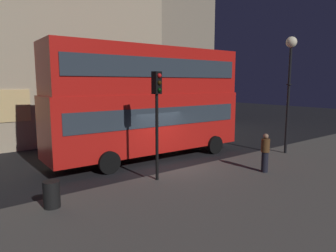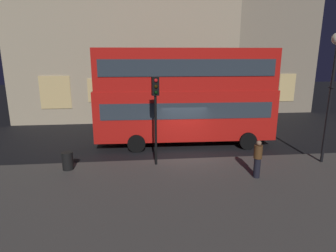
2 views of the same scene
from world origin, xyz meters
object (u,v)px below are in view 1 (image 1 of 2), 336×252
traffic_light_near_kerb (157,103)px  litter_bin (52,194)px  double_decker_bus (149,98)px  pedestrian (265,152)px  street_lamp (290,65)px

traffic_light_near_kerb → litter_bin: traffic_light_near_kerb is taller
double_decker_bus → traffic_light_near_kerb: double_decker_bus is taller
double_decker_bus → pedestrian: double_decker_bus is taller
traffic_light_near_kerb → pedestrian: size_ratio=2.53×
double_decker_bus → pedestrian: (2.31, -5.40, -2.17)m
litter_bin → double_decker_bus: bearing=30.9°
traffic_light_near_kerb → pedestrian: traffic_light_near_kerb is taller
traffic_light_near_kerb → street_lamp: (8.24, -0.52, 1.71)m
traffic_light_near_kerb → pedestrian: (4.25, -1.96, -2.17)m
street_lamp → pedestrian: 5.74m
street_lamp → litter_bin: bearing=178.4°
street_lamp → pedestrian: (-3.99, -1.44, -3.88)m
pedestrian → double_decker_bus: bearing=141.2°
pedestrian → litter_bin: pedestrian is taller
street_lamp → pedestrian: street_lamp is taller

